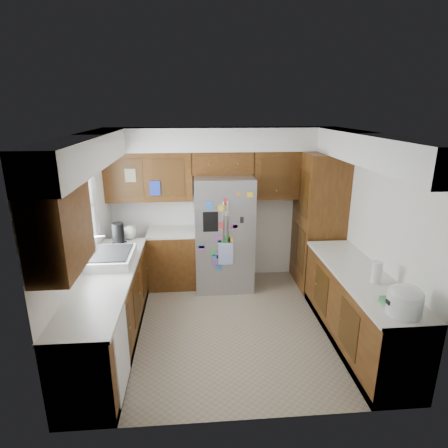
% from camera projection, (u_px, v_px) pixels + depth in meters
% --- Properties ---
extents(floor, '(3.60, 3.60, 0.00)m').
position_uv_depth(floor, '(231.00, 325.00, 5.02)').
color(floor, gray).
rests_on(floor, ground).
extents(room_shell, '(3.64, 3.24, 2.52)m').
position_uv_depth(room_shell, '(221.00, 186.00, 4.81)').
color(room_shell, white).
rests_on(room_shell, ground).
extents(left_counter_run, '(1.36, 3.20, 0.92)m').
position_uv_depth(left_counter_run, '(126.00, 299.00, 4.81)').
color(left_counter_run, '#48220D').
rests_on(left_counter_run, ground).
extents(right_counter_run, '(0.63, 2.25, 0.92)m').
position_uv_depth(right_counter_run, '(357.00, 311.00, 4.56)').
color(right_counter_run, '#48220D').
rests_on(right_counter_run, ground).
extents(pantry, '(0.60, 0.90, 2.15)m').
position_uv_depth(pantry, '(318.00, 221.00, 5.91)').
color(pantry, '#48220D').
rests_on(pantry, ground).
extents(fridge, '(0.90, 0.79, 1.80)m').
position_uv_depth(fridge, '(224.00, 233.00, 5.89)').
color(fridge, '#A1A1A6').
rests_on(fridge, ground).
extents(bridge_cabinet, '(0.96, 0.34, 0.35)m').
position_uv_depth(bridge_cabinet, '(222.00, 162.00, 5.79)').
color(bridge_cabinet, '#48220D').
rests_on(bridge_cabinet, fridge).
extents(fridge_top_items, '(0.76, 0.31, 0.31)m').
position_uv_depth(fridge_top_items, '(211.00, 142.00, 5.65)').
color(fridge_top_items, '#1032B7').
rests_on(fridge_top_items, bridge_cabinet).
extents(sink_assembly, '(0.52, 0.70, 0.37)m').
position_uv_depth(sink_assembly, '(112.00, 257.00, 4.70)').
color(sink_assembly, white).
rests_on(sink_assembly, left_counter_run).
extents(left_counter_clutter, '(0.38, 0.80, 0.38)m').
position_uv_depth(left_counter_clutter, '(123.00, 235.00, 5.35)').
color(left_counter_clutter, black).
rests_on(left_counter_clutter, left_counter_run).
extents(rice_cooker, '(0.33, 0.32, 0.29)m').
position_uv_depth(rice_cooker, '(405.00, 300.00, 3.51)').
color(rice_cooker, silver).
rests_on(rice_cooker, right_counter_run).
extents(paper_towel, '(0.11, 0.11, 0.25)m').
position_uv_depth(paper_towel, '(377.00, 272.00, 4.14)').
color(paper_towel, white).
rests_on(paper_towel, right_counter_run).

